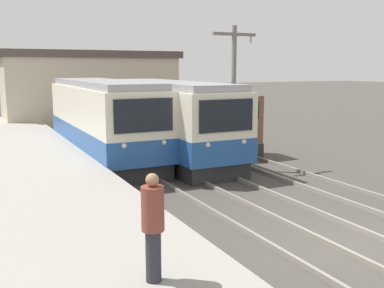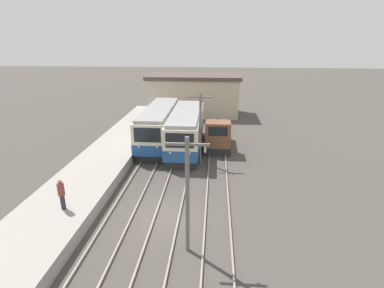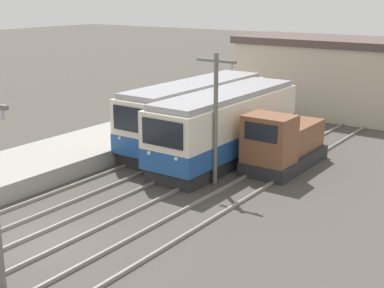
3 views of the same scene
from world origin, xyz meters
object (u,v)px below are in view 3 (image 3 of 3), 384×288
object	(u,v)px
commuter_train_left	(195,117)
catenary_mast_mid	(216,114)
commuter_train_center	(226,129)
shunting_locomotive	(283,145)

from	to	relation	value
commuter_train_left	catenary_mast_mid	distance (m)	6.46
commuter_train_center	catenary_mast_mid	bearing A→B (deg)	-65.73
catenary_mast_mid	commuter_train_center	bearing A→B (deg)	114.27
commuter_train_left	commuter_train_center	bearing A→B (deg)	-23.19
commuter_train_center	shunting_locomotive	world-z (taller)	commuter_train_center
commuter_train_left	shunting_locomotive	size ratio (longest dim) A/B	2.01
commuter_train_left	catenary_mast_mid	world-z (taller)	catenary_mast_mid
commuter_train_left	shunting_locomotive	world-z (taller)	commuter_train_left
commuter_train_left	catenary_mast_mid	bearing A→B (deg)	-46.53
shunting_locomotive	catenary_mast_mid	bearing A→B (deg)	-110.86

